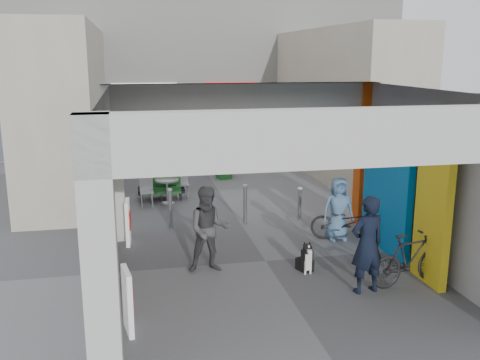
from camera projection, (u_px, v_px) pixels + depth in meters
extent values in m
plane|color=#5E5E63|center=(266.00, 261.00, 10.95)|extent=(90.00, 90.00, 0.00)
cube|color=#B3B3AE|center=(100.00, 265.00, 6.16)|extent=(0.40, 0.40, 3.50)
cube|color=#B3B3AE|center=(114.00, 164.00, 11.88)|extent=(0.40, 0.40, 3.50)
cube|color=#D3470C|center=(365.00, 155.00, 13.05)|extent=(0.40, 0.40, 3.50)
plane|color=silver|center=(109.00, 199.00, 9.02)|extent=(0.00, 6.40, 6.40)
plane|color=#A1A1A6|center=(432.00, 182.00, 10.19)|extent=(0.00, 6.40, 6.40)
cube|color=#0C6FC1|center=(387.00, 186.00, 11.35)|extent=(0.15, 2.00, 2.80)
cube|color=yellow|center=(433.00, 209.00, 9.64)|extent=(0.15, 1.00, 2.80)
plane|color=#ACABA7|center=(282.00, 92.00, 9.21)|extent=(6.40, 6.40, 0.00)
cube|color=#B3B3AE|center=(245.00, 99.00, 12.20)|extent=(6.40, 0.30, 0.70)
cube|color=#B3B3AE|center=(352.00, 137.00, 6.38)|extent=(6.40, 0.30, 0.70)
cube|color=white|center=(244.00, 100.00, 12.37)|extent=(4.20, 0.05, 0.55)
cube|color=silver|center=(188.00, 58.00, 23.41)|extent=(18.00, 4.00, 8.00)
cube|color=#515966|center=(195.00, 133.00, 22.13)|extent=(16.20, 0.06, 1.80)
cube|color=white|center=(144.00, 89.00, 21.35)|extent=(2.60, 0.06, 0.50)
cube|color=red|center=(230.00, 88.00, 22.03)|extent=(2.20, 0.06, 0.50)
cube|color=#B5A996|center=(68.00, 109.00, 16.67)|extent=(2.00, 9.00, 5.00)
cube|color=#B5A996|center=(339.00, 104.00, 18.42)|extent=(2.00, 9.00, 5.00)
cylinder|color=gray|center=(170.00, 209.00, 12.91)|extent=(0.09, 0.09, 0.98)
cylinder|color=gray|center=(245.00, 204.00, 13.32)|extent=(0.09, 0.09, 0.98)
cylinder|color=gray|center=(300.00, 204.00, 13.62)|extent=(0.09, 0.09, 0.83)
cube|color=white|center=(128.00, 301.00, 8.04)|extent=(0.17, 0.56, 1.00)
cube|color=red|center=(130.00, 298.00, 8.04)|extent=(0.10, 0.39, 0.40)
cube|color=white|center=(128.00, 222.00, 11.86)|extent=(0.11, 0.55, 1.00)
cube|color=red|center=(130.00, 220.00, 11.85)|extent=(0.06, 0.39, 0.40)
cylinder|color=#ACACB2|center=(167.00, 192.00, 15.13)|extent=(0.06, 0.06, 0.69)
cylinder|color=#ACACB2|center=(168.00, 203.00, 15.20)|extent=(0.42, 0.42, 0.02)
cylinder|color=#ACACB2|center=(167.00, 180.00, 15.05)|extent=(0.67, 0.67, 0.05)
cube|color=#ACACB2|center=(147.00, 199.00, 14.86)|extent=(0.37, 0.37, 0.43)
cube|color=#ACACB2|center=(146.00, 183.00, 14.93)|extent=(0.37, 0.05, 0.43)
cube|color=#ACACB2|center=(183.00, 191.00, 15.71)|extent=(0.37, 0.37, 0.43)
cube|color=#ACACB2|center=(182.00, 176.00, 15.78)|extent=(0.37, 0.05, 0.43)
cube|color=#ACACB2|center=(156.00, 192.00, 15.65)|extent=(0.37, 0.37, 0.43)
cube|color=#ACACB2|center=(155.00, 176.00, 15.72)|extent=(0.37, 0.05, 0.43)
cube|color=black|center=(161.00, 194.00, 15.66)|extent=(1.34, 0.67, 0.33)
cube|color=#17531B|center=(161.00, 189.00, 15.46)|extent=(1.12, 0.39, 0.20)
cube|color=#17531B|center=(161.00, 181.00, 15.57)|extent=(1.12, 0.39, 0.20)
cube|color=#17531B|center=(160.00, 172.00, 15.68)|extent=(1.12, 0.39, 0.20)
cube|color=#17531B|center=(224.00, 175.00, 18.27)|extent=(0.53, 0.46, 0.28)
cube|color=#25468A|center=(224.00, 167.00, 18.21)|extent=(0.53, 0.46, 0.28)
cube|color=black|center=(305.00, 265.00, 10.46)|extent=(0.23, 0.31, 0.23)
cube|color=black|center=(307.00, 258.00, 10.30)|extent=(0.18, 0.16, 0.35)
cube|color=white|center=(308.00, 262.00, 10.22)|extent=(0.15, 0.03, 0.33)
cylinder|color=white|center=(305.00, 268.00, 10.26)|extent=(0.04, 0.04, 0.27)
cylinder|color=white|center=(311.00, 267.00, 10.28)|extent=(0.04, 0.04, 0.27)
sphere|color=black|center=(308.00, 248.00, 10.23)|extent=(0.18, 0.18, 0.18)
cube|color=white|center=(309.00, 251.00, 10.14)|extent=(0.08, 0.12, 0.06)
cone|color=black|center=(305.00, 244.00, 10.24)|extent=(0.07, 0.07, 0.08)
cone|color=black|center=(309.00, 243.00, 10.26)|extent=(0.07, 0.07, 0.08)
imported|color=black|center=(367.00, 245.00, 9.33)|extent=(0.71, 0.53, 1.77)
imported|color=#434346|center=(209.00, 230.00, 10.27)|extent=(0.85, 0.67, 1.69)
imported|color=#557DA7|center=(338.00, 209.00, 12.08)|extent=(0.73, 0.49, 1.46)
imported|color=black|center=(222.00, 150.00, 18.59)|extent=(1.07, 0.50, 1.79)
imported|color=black|center=(348.00, 223.00, 12.04)|extent=(1.75, 1.27, 0.88)
imported|color=black|center=(410.00, 259.00, 9.73)|extent=(1.71, 0.77, 0.99)
imported|color=silver|center=(247.00, 142.00, 21.61)|extent=(4.55, 3.07, 1.44)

